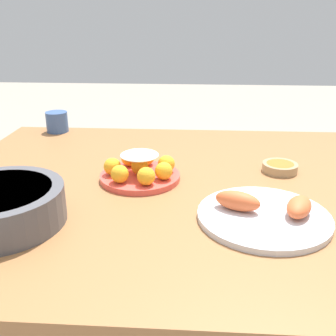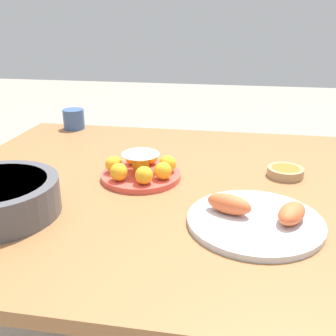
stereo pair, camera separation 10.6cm
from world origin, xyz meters
TOP-DOWN VIEW (x-y plane):
  - dining_table at (0.00, 0.00)m, footprint 1.42×1.06m
  - cake_plate at (0.16, -0.02)m, footprint 0.22×0.22m
  - sauce_bowl at (-0.24, -0.10)m, footprint 0.10×0.10m
  - seafood_platter at (-0.15, 0.19)m, footprint 0.30×0.30m
  - cup_near at (0.54, -0.47)m, footprint 0.08×0.08m

SIDE VIEW (x-z plane):
  - dining_table at x=0.00m, z-range 0.28..1.01m
  - sauce_bowl at x=-0.24m, z-range 0.73..0.75m
  - seafood_platter at x=-0.15m, z-range 0.71..0.77m
  - cake_plate at x=0.16m, z-range 0.72..0.80m
  - cup_near at x=0.54m, z-range 0.73..0.80m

